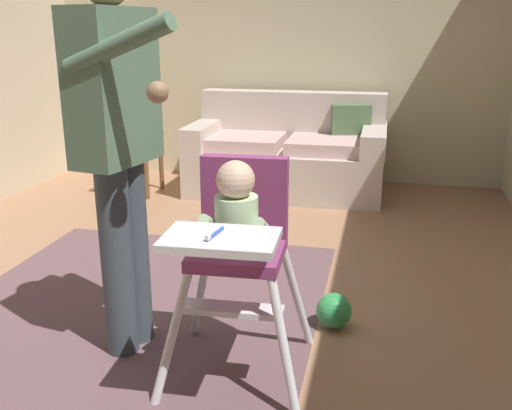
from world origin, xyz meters
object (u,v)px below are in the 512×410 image
object	(u,v)px
high_chair	(238,230)
sippy_cup	(130,129)
adult_standing	(119,143)
couch	(288,155)
toy_ball	(334,311)
side_table	(135,151)

from	to	relation	value
high_chair	sippy_cup	size ratio (longest dim) A/B	9.34
adult_standing	couch	bearing A→B (deg)	95.30
couch	adult_standing	world-z (taller)	adult_standing
couch	high_chair	xyz separation A→B (m)	(0.27, -2.87, 0.31)
couch	toy_ball	bearing A→B (deg)	14.70
adult_standing	toy_ball	xyz separation A→B (m)	(0.90, 0.36, -0.86)
high_chair	toy_ball	bearing A→B (deg)	139.65
couch	sippy_cup	world-z (taller)	couch
side_table	sippy_cup	xyz separation A→B (m)	(-0.03, 0.00, 0.19)
couch	high_chair	size ratio (longest dim) A/B	1.82
high_chair	adult_standing	world-z (taller)	adult_standing
adult_standing	high_chair	bearing A→B (deg)	-0.13
couch	adult_standing	size ratio (longest dim) A/B	1.01
adult_standing	toy_ball	size ratio (longest dim) A/B	9.59
sippy_cup	toy_ball	bearing A→B (deg)	-46.30
couch	adult_standing	bearing A→B (deg)	-5.49
high_chair	side_table	bearing A→B (deg)	-150.67
adult_standing	sippy_cup	size ratio (longest dim) A/B	16.73
couch	sippy_cup	distance (m)	1.40
high_chair	side_table	xyz separation A→B (m)	(-1.57, 2.53, -0.26)
high_chair	toy_ball	xyz separation A→B (m)	(0.36, 0.47, -0.55)
toy_ball	sippy_cup	distance (m)	2.89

